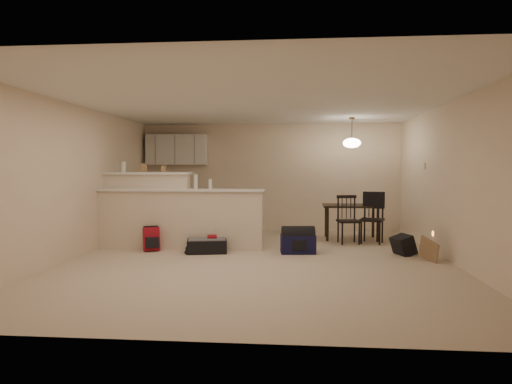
# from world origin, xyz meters

# --- Properties ---
(room) EXTENTS (7.00, 7.02, 2.50)m
(room) POSITION_xyz_m (0.00, 0.00, 1.25)
(room) COLOR beige
(room) RESTS_ON ground
(breakfast_bar) EXTENTS (3.08, 0.58, 1.39)m
(breakfast_bar) POSITION_xyz_m (-1.76, 0.98, 0.61)
(breakfast_bar) COLOR beige
(breakfast_bar) RESTS_ON ground
(upper_cabinets) EXTENTS (1.40, 0.34, 0.70)m
(upper_cabinets) POSITION_xyz_m (-2.20, 3.32, 1.90)
(upper_cabinets) COLOR white
(upper_cabinets) RESTS_ON room
(kitchen_counter) EXTENTS (1.80, 0.60, 0.90)m
(kitchen_counter) POSITION_xyz_m (-2.00, 3.19, 0.45)
(kitchen_counter) COLOR white
(kitchen_counter) RESTS_ON ground
(thermostat) EXTENTS (0.02, 0.12, 0.12)m
(thermostat) POSITION_xyz_m (2.98, 1.55, 1.50)
(thermostat) COLOR beige
(thermostat) RESTS_ON room
(jar) EXTENTS (0.10, 0.10, 0.20)m
(jar) POSITION_xyz_m (-2.65, 1.12, 1.49)
(jar) COLOR silver
(jar) RESTS_ON breakfast_bar
(cereal_box) EXTENTS (0.10, 0.07, 0.16)m
(cereal_box) POSITION_xyz_m (-2.25, 1.12, 1.47)
(cereal_box) COLOR #93714C
(cereal_box) RESTS_ON breakfast_bar
(small_box) EXTENTS (0.08, 0.06, 0.12)m
(small_box) POSITION_xyz_m (-1.87, 1.12, 1.45)
(small_box) COLOR #93714C
(small_box) RESTS_ON breakfast_bar
(bottle_a) EXTENTS (0.07, 0.07, 0.26)m
(bottle_a) POSITION_xyz_m (-1.21, 0.90, 1.22)
(bottle_a) COLOR silver
(bottle_a) RESTS_ON breakfast_bar
(bottle_b) EXTENTS (0.06, 0.06, 0.18)m
(bottle_b) POSITION_xyz_m (-0.95, 0.90, 1.18)
(bottle_b) COLOR silver
(bottle_b) RESTS_ON breakfast_bar
(dining_table) EXTENTS (1.15, 0.78, 0.71)m
(dining_table) POSITION_xyz_m (1.73, 2.26, 0.63)
(dining_table) COLOR black
(dining_table) RESTS_ON ground
(pendant_lamp) EXTENTS (0.36, 0.36, 0.62)m
(pendant_lamp) POSITION_xyz_m (1.73, 2.26, 1.99)
(pendant_lamp) COLOR brown
(pendant_lamp) RESTS_ON room
(dining_chair_near) EXTENTS (0.47, 0.45, 0.93)m
(dining_chair_near) POSITION_xyz_m (1.62, 1.70, 0.47)
(dining_chair_near) COLOR black
(dining_chair_near) RESTS_ON ground
(dining_chair_far) EXTENTS (0.54, 0.53, 0.98)m
(dining_chair_far) POSITION_xyz_m (2.08, 1.77, 0.49)
(dining_chair_far) COLOR black
(dining_chair_far) RESTS_ON ground
(suitcase) EXTENTS (0.75, 0.56, 0.23)m
(suitcase) POSITION_xyz_m (-0.94, 0.53, 0.11)
(suitcase) COLOR black
(suitcase) RESTS_ON ground
(red_backpack) EXTENTS (0.32, 0.27, 0.41)m
(red_backpack) POSITION_xyz_m (-1.96, 0.61, 0.21)
(red_backpack) COLOR maroon
(red_backpack) RESTS_ON ground
(navy_duffel) EXTENTS (0.62, 0.38, 0.32)m
(navy_duffel) POSITION_xyz_m (0.64, 0.61, 0.16)
(navy_duffel) COLOR #121239
(navy_duffel) RESTS_ON ground
(black_daypack) EXTENTS (0.36, 0.43, 0.32)m
(black_daypack) POSITION_xyz_m (2.41, 0.61, 0.16)
(black_daypack) COLOR black
(black_daypack) RESTS_ON ground
(cardboard_sheet) EXTENTS (0.17, 0.44, 0.35)m
(cardboard_sheet) POSITION_xyz_m (2.69, 0.11, 0.17)
(cardboard_sheet) COLOR #93714C
(cardboard_sheet) RESTS_ON ground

